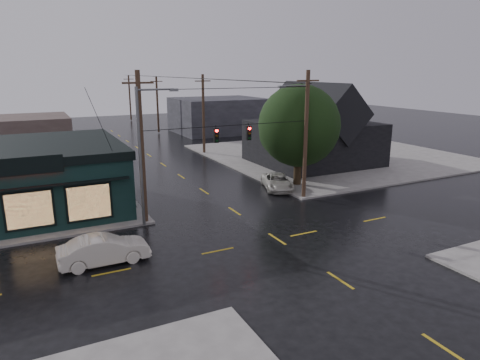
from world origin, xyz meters
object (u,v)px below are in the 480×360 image
utility_pole_nw (146,223)px  sedan_cream (104,250)px  corner_tree (299,126)px  suv_silver (277,182)px  utility_pole_ne (303,198)px

utility_pole_nw → sedan_cream: size_ratio=2.14×
sedan_cream → utility_pole_nw: bearing=-34.9°
corner_tree → sedan_cream: (-18.33, -8.71, -4.63)m
suv_silver → utility_pole_ne: bearing=-62.1°
sedan_cream → corner_tree: bearing=-64.9°
utility_pole_nw → suv_silver: 12.94m
corner_tree → suv_silver: (-2.22, -0.19, -4.74)m
utility_pole_nw → utility_pole_ne: bearing=0.0°
corner_tree → sedan_cream: bearing=-154.6°
corner_tree → utility_pole_nw: 16.06m
utility_pole_ne → sedan_cream: (-16.61, -5.25, 0.78)m
corner_tree → suv_silver: corner_tree is taller
utility_pole_nw → suv_silver: size_ratio=2.12×
corner_tree → suv_silver: bearing=-175.1°
utility_pole_ne → sedan_cream: utility_pole_ne is taller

